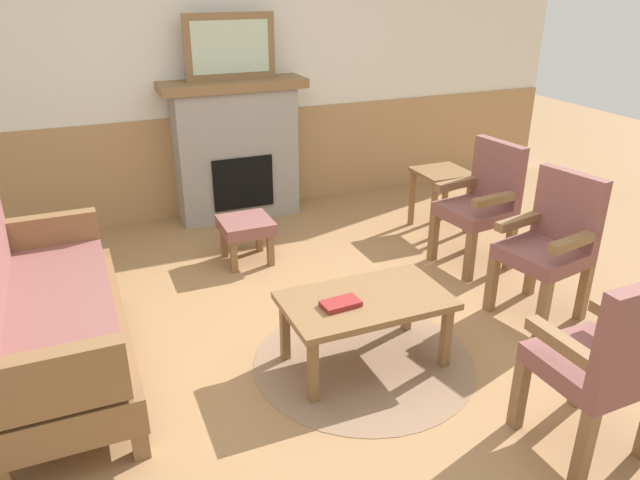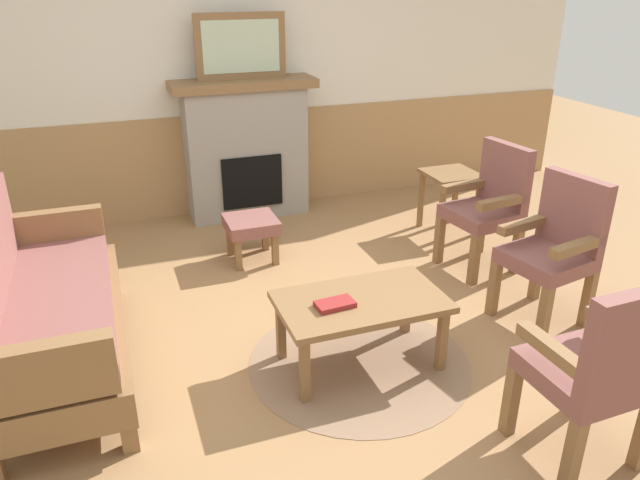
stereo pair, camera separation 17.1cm
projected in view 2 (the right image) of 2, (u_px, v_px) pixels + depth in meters
The scene contains 13 objects.
ground_plane at pixel (339, 339), 3.85m from camera, with size 14.00×14.00×0.00m, color #997047.
wall_back at pixel (236, 72), 5.54m from camera, with size 7.20×0.14×2.70m.
fireplace at pixel (246, 148), 5.60m from camera, with size 1.30×0.44×1.28m.
framed_picture at pixel (241, 46), 5.23m from camera, with size 0.80×0.04×0.56m.
couch at pixel (48, 309), 3.42m from camera, with size 0.70×1.80×0.98m.
coffee_table at pixel (361, 307), 3.46m from camera, with size 0.96×0.56×0.44m.
round_rug at pixel (359, 362), 3.62m from camera, with size 1.33×1.33×0.01m, color #896B51.
book_on_table at pixel (335, 304), 3.35m from camera, with size 0.22×0.12×0.03m, color maroon.
footstool at pixel (251, 227), 4.81m from camera, with size 0.40×0.40×0.36m.
armchair_near_fireplace at pixel (490, 202), 4.61m from camera, with size 0.53×0.53×0.98m.
armchair_by_window_left at pixel (556, 244), 3.89m from camera, with size 0.56×0.56×0.98m.
armchair_front_left at pixel (600, 366), 2.69m from camera, with size 0.49×0.49×0.98m.
side_table at pixel (450, 185), 5.30m from camera, with size 0.44×0.44×0.55m.
Camera 2 is at (-1.24, -3.02, 2.14)m, focal length 33.80 mm.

